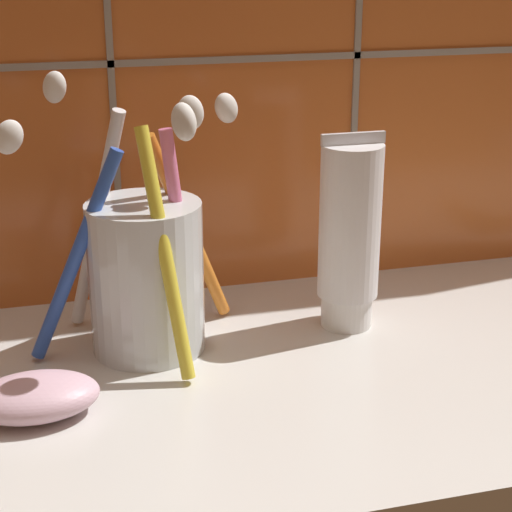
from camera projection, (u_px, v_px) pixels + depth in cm
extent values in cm
cube|color=silver|center=(399.00, 367.00, 58.52)|extent=(75.34, 30.80, 2.00)
cube|color=gray|center=(334.00, 56.00, 65.23)|extent=(85.34, 0.24, 0.50)
cylinder|color=silver|center=(146.00, 277.00, 57.38)|extent=(7.71, 7.71, 10.37)
cylinder|color=pink|center=(181.00, 238.00, 57.06)|extent=(2.61, 1.74, 14.83)
ellipsoid|color=white|center=(191.00, 112.00, 54.00)|extent=(2.26, 1.91, 2.37)
cylinder|color=orange|center=(189.00, 230.00, 59.63)|extent=(6.62, 3.79, 14.51)
ellipsoid|color=white|center=(226.00, 108.00, 58.92)|extent=(2.75, 2.22, 2.69)
cylinder|color=white|center=(97.00, 222.00, 58.48)|extent=(4.81, 4.72, 16.11)
ellipsoid|color=white|center=(54.00, 87.00, 56.64)|extent=(2.53, 2.52, 2.61)
cylinder|color=blue|center=(76.00, 256.00, 55.11)|extent=(6.91, 1.62, 14.19)
ellipsoid|color=white|center=(9.00, 137.00, 51.84)|extent=(2.55, 1.55, 2.69)
cylinder|color=yellow|center=(165.00, 254.00, 53.21)|extent=(2.90, 5.38, 15.64)
ellipsoid|color=white|center=(184.00, 122.00, 48.21)|extent=(2.06, 2.57, 2.59)
cylinder|color=white|center=(346.00, 309.00, 62.27)|extent=(3.71, 3.71, 2.42)
cylinder|color=white|center=(350.00, 221.00, 59.92)|extent=(4.36, 4.36, 11.02)
cube|color=silver|center=(353.00, 138.00, 57.86)|extent=(4.58, 0.36, 0.80)
ellipsoid|color=#DBB2C6|center=(35.00, 397.00, 50.29)|extent=(7.54, 4.96, 2.46)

